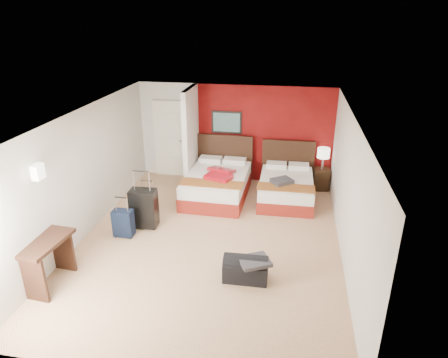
% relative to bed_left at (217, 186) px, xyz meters
% --- Properties ---
extents(ground, '(6.50, 6.50, 0.00)m').
position_rel_bed_left_xyz_m(ground, '(0.24, -2.00, -0.30)').
color(ground, '#D9AF86').
rests_on(ground, ground).
extents(room_walls, '(5.02, 6.52, 2.50)m').
position_rel_bed_left_xyz_m(room_walls, '(-1.16, -0.58, 0.96)').
color(room_walls, silver).
rests_on(room_walls, ground).
extents(red_accent_panel, '(3.50, 0.04, 2.50)m').
position_rel_bed_left_xyz_m(red_accent_panel, '(0.99, 1.23, 0.95)').
color(red_accent_panel, maroon).
rests_on(red_accent_panel, ground).
extents(partition_wall, '(0.12, 1.20, 2.50)m').
position_rel_bed_left_xyz_m(partition_wall, '(-0.76, 0.61, 0.95)').
color(partition_wall, silver).
rests_on(partition_wall, ground).
extents(entry_door, '(0.82, 0.06, 2.05)m').
position_rel_bed_left_xyz_m(entry_door, '(-1.51, 1.20, 0.72)').
color(entry_door, silver).
rests_on(entry_door, ground).
extents(bed_left, '(1.46, 2.05, 0.60)m').
position_rel_bed_left_xyz_m(bed_left, '(0.00, 0.00, 0.00)').
color(bed_left, silver).
rests_on(bed_left, ground).
extents(bed_right, '(1.27, 1.80, 0.54)m').
position_rel_bed_left_xyz_m(bed_right, '(1.64, 0.14, -0.03)').
color(bed_right, white).
rests_on(bed_right, ground).
extents(red_suitcase_open, '(0.81, 0.96, 0.10)m').
position_rel_bed_left_xyz_m(red_suitcase_open, '(0.10, -0.10, 0.35)').
color(red_suitcase_open, '#B50F1D').
rests_on(red_suitcase_open, bed_left).
extents(jacket_bundle, '(0.57, 0.55, 0.11)m').
position_rel_bed_left_xyz_m(jacket_bundle, '(1.54, -0.16, 0.29)').
color(jacket_bundle, '#3E3E44').
rests_on(jacket_bundle, bed_right).
extents(nightstand, '(0.42, 0.42, 0.54)m').
position_rel_bed_left_xyz_m(nightstand, '(2.50, 0.92, -0.03)').
color(nightstand, black).
rests_on(nightstand, ground).
extents(table_lamp, '(0.34, 0.34, 0.54)m').
position_rel_bed_left_xyz_m(table_lamp, '(2.50, 0.92, 0.51)').
color(table_lamp, white).
rests_on(table_lamp, nightstand).
extents(suitcase_black, '(0.55, 0.36, 0.81)m').
position_rel_bed_left_xyz_m(suitcase_black, '(-1.21, -1.67, 0.10)').
color(suitcase_black, black).
rests_on(suitcase_black, ground).
extents(suitcase_charcoal, '(0.38, 0.24, 0.55)m').
position_rel_bed_left_xyz_m(suitcase_charcoal, '(-1.22, -1.39, -0.03)').
color(suitcase_charcoal, black).
rests_on(suitcase_charcoal, ground).
extents(suitcase_navy, '(0.39, 0.24, 0.54)m').
position_rel_bed_left_xyz_m(suitcase_navy, '(-1.49, -2.11, -0.03)').
color(suitcase_navy, black).
rests_on(suitcase_navy, ground).
extents(duffel_bag, '(0.75, 0.40, 0.38)m').
position_rel_bed_left_xyz_m(duffel_bag, '(1.08, -3.09, -0.11)').
color(duffel_bag, black).
rests_on(duffel_bag, ground).
extents(jacket_draped, '(0.62, 0.58, 0.06)m').
position_rel_bed_left_xyz_m(jacket_draped, '(1.23, -3.14, 0.11)').
color(jacket_draped, '#35353A').
rests_on(jacket_draped, duffel_bag).
extents(desk, '(0.58, 1.03, 0.82)m').
position_rel_bed_left_xyz_m(desk, '(-2.08, -3.76, 0.11)').
color(desk, black).
rests_on(desk, ground).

